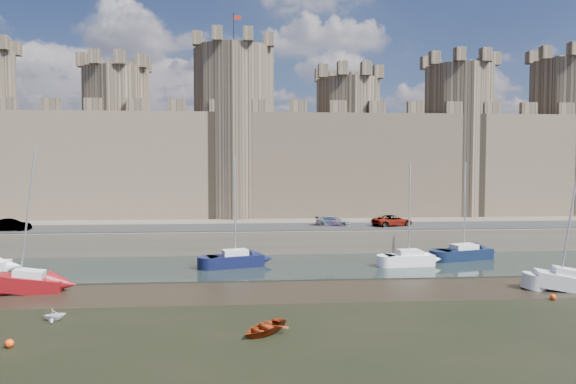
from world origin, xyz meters
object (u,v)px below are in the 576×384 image
car_1 (10,225)px  sailboat_1 (235,259)px  car_3 (393,221)px  sailboat_2 (409,258)px  sailboat_5 (569,281)px  car_2 (333,221)px  sailboat_3 (464,253)px  sailboat_4 (30,282)px

car_1 → sailboat_1: sailboat_1 is taller
car_3 → sailboat_2: (-1.48, -10.67, -2.37)m
car_1 → sailboat_5: bearing=-115.3°
car_1 → car_2: size_ratio=1.02×
car_2 → sailboat_2: (5.31, -11.58, -2.29)m
car_3 → sailboat_2: sailboat_2 is taller
sailboat_2 → sailboat_3: 7.11m
car_2 → sailboat_2: size_ratio=0.41×
car_1 → sailboat_5: 53.51m
car_1 → sailboat_3: 47.54m
car_1 → sailboat_5: (49.74, -19.57, -2.42)m
sailboat_2 → sailboat_4: size_ratio=0.90×
car_3 → car_1: bearing=73.9°
car_1 → sailboat_3: (46.98, -6.85, -2.40)m
car_1 → sailboat_4: (8.95, -17.05, -2.38)m
sailboat_1 → sailboat_5: size_ratio=0.98×
car_1 → sailboat_2: (40.43, -9.62, -2.38)m
car_2 → sailboat_4: bearing=139.2°
car_2 → sailboat_1: (-11.01, -10.84, -2.27)m
sailboat_4 → sailboat_2: bearing=8.0°
sailboat_2 → car_3: bearing=77.5°
sailboat_3 → car_1: bearing=157.0°
car_3 → sailboat_5: bearing=-176.7°
sailboat_4 → sailboat_3: bearing=9.7°
car_1 → sailboat_4: bearing=-156.2°
sailboat_2 → sailboat_3: sailboat_3 is taller
car_1 → sailboat_5: size_ratio=0.39×
car_1 → sailboat_4: 19.40m
sailboat_1 → sailboat_2: sailboat_1 is taller
car_1 → sailboat_4: sailboat_4 is taller
sailboat_2 → sailboat_5: (9.31, -9.95, -0.04)m
sailboat_2 → sailboat_3: bearing=18.4°
sailboat_5 → car_3: bearing=127.5°
car_1 → sailboat_5: sailboat_5 is taller
sailboat_1 → sailboat_5: bearing=-38.3°
sailboat_3 → car_3: bearing=108.0°
sailboat_4 → sailboat_5: sailboat_4 is taller
sailboat_2 → sailboat_3: (6.55, 2.77, -0.02)m
car_2 → car_3: bearing=-84.5°
car_1 → car_3: car_1 is taller
car_2 → sailboat_5: size_ratio=0.38×
sailboat_3 → sailboat_4: (-38.04, -10.20, 0.02)m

